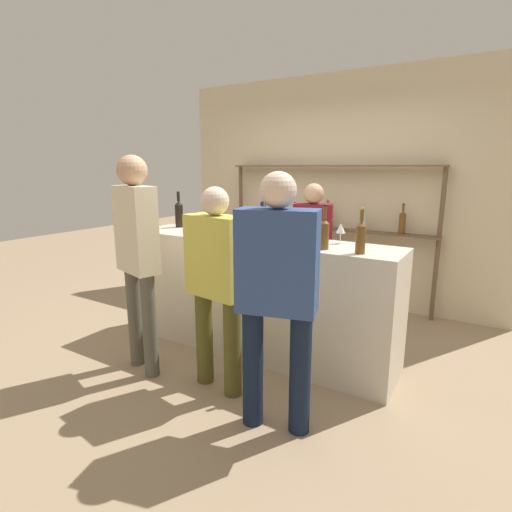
# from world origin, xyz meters

# --- Properties ---
(ground_plane) EXTENTS (16.00, 16.00, 0.00)m
(ground_plane) POSITION_xyz_m (0.00, 0.00, 0.00)
(ground_plane) COLOR #9E8466
(bar_counter) EXTENTS (2.57, 0.55, 1.08)m
(bar_counter) POSITION_xyz_m (0.00, 0.00, 0.54)
(bar_counter) COLOR beige
(bar_counter) RESTS_ON ground_plane
(back_wall) EXTENTS (4.17, 0.12, 2.80)m
(back_wall) POSITION_xyz_m (0.00, 1.88, 1.40)
(back_wall) COLOR beige
(back_wall) RESTS_ON ground_plane
(back_shelf) EXTENTS (2.64, 0.18, 1.72)m
(back_shelf) POSITION_xyz_m (0.01, 1.70, 1.17)
(back_shelf) COLOR brown
(back_shelf) RESTS_ON ground_plane
(counter_bottle_0) EXTENTS (0.08, 0.08, 0.37)m
(counter_bottle_0) POSITION_xyz_m (-1.04, 0.15, 1.22)
(counter_bottle_0) COLOR black
(counter_bottle_0) RESTS_ON bar_counter
(counter_bottle_1) EXTENTS (0.07, 0.07, 0.34)m
(counter_bottle_1) POSITION_xyz_m (0.98, -0.15, 1.21)
(counter_bottle_1) COLOR brown
(counter_bottle_1) RESTS_ON bar_counter
(counter_bottle_2) EXTENTS (0.07, 0.07, 0.34)m
(counter_bottle_2) POSITION_xyz_m (0.70, -0.14, 1.21)
(counter_bottle_2) COLOR brown
(counter_bottle_2) RESTS_ON bar_counter
(counter_bottle_3) EXTENTS (0.08, 0.08, 0.31)m
(counter_bottle_3) POSITION_xyz_m (-0.03, 0.16, 1.20)
(counter_bottle_3) COLOR #0F1956
(counter_bottle_3) RESTS_ON bar_counter
(wine_glass) EXTENTS (0.08, 0.08, 0.17)m
(wine_glass) POSITION_xyz_m (0.72, 0.16, 1.20)
(wine_glass) COLOR silver
(wine_glass) RESTS_ON bar_counter
(cork_jar) EXTENTS (0.14, 0.14, 0.13)m
(cork_jar) POSITION_xyz_m (-0.20, -0.03, 1.14)
(cork_jar) COLOR silver
(cork_jar) RESTS_ON bar_counter
(customer_center) EXTENTS (0.50, 0.28, 1.57)m
(customer_center) POSITION_xyz_m (0.09, -0.71, 0.90)
(customer_center) COLOR brown
(customer_center) RESTS_ON ground_plane
(server_behind_counter) EXTENTS (0.42, 0.27, 1.54)m
(server_behind_counter) POSITION_xyz_m (0.22, 0.74, 0.91)
(server_behind_counter) COLOR black
(server_behind_counter) RESTS_ON ground_plane
(customer_left) EXTENTS (0.46, 0.30, 1.79)m
(customer_left) POSITION_xyz_m (-0.63, -0.81, 1.07)
(customer_left) COLOR #575347
(customer_left) RESTS_ON ground_plane
(customer_right) EXTENTS (0.53, 0.34, 1.68)m
(customer_right) POSITION_xyz_m (0.70, -0.90, 0.97)
(customer_right) COLOR #121C33
(customer_right) RESTS_ON ground_plane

